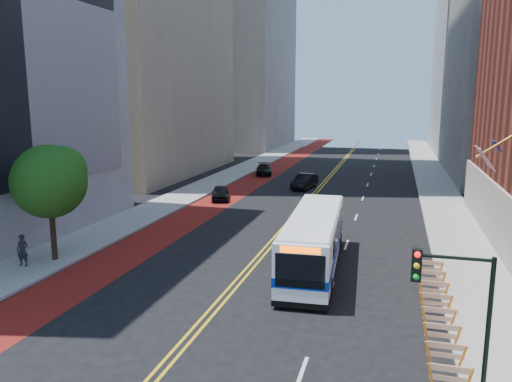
{
  "coord_description": "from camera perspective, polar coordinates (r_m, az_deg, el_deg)",
  "views": [
    {
      "loc": [
        7.55,
        -17.73,
        9.4
      ],
      "look_at": [
        0.35,
        8.0,
        4.43
      ],
      "focal_mm": 35.0,
      "sensor_mm": 36.0,
      "label": 1
    }
  ],
  "objects": [
    {
      "name": "ground",
      "position": [
        21.44,
        -6.93,
        -15.54
      ],
      "size": [
        160.0,
        160.0,
        0.0
      ],
      "primitive_type": "plane",
      "color": "black",
      "rests_on": "ground"
    },
    {
      "name": "sidewalk_left",
      "position": [
        52.42,
        -6.53,
        0.22
      ],
      "size": [
        4.0,
        140.0,
        0.15
      ],
      "primitive_type": "cube",
      "color": "gray",
      "rests_on": "ground"
    },
    {
      "name": "sidewalk_right",
      "position": [
        48.84,
        20.56,
        -1.15
      ],
      "size": [
        4.0,
        140.0,
        0.15
      ],
      "primitive_type": "cube",
      "color": "gray",
      "rests_on": "ground"
    },
    {
      "name": "bus_lane_paint",
      "position": [
        51.1,
        -2.48,
        -0.07
      ],
      "size": [
        3.6,
        140.0,
        0.01
      ],
      "primitive_type": "cube",
      "color": "#620E0F",
      "rests_on": "ground"
    },
    {
      "name": "center_line_inner",
      "position": [
        49.26,
        6.32,
        -0.52
      ],
      "size": [
        0.14,
        140.0,
        0.01
      ],
      "primitive_type": "cube",
      "color": "gold",
      "rests_on": "ground"
    },
    {
      "name": "center_line_outer",
      "position": [
        49.2,
        6.73,
        -0.54
      ],
      "size": [
        0.14,
        140.0,
        0.01
      ],
      "primitive_type": "cube",
      "color": "gold",
      "rests_on": "ground"
    },
    {
      "name": "lane_dashes",
      "position": [
        56.59,
        12.63,
        0.73
      ],
      "size": [
        0.14,
        98.2,
        0.01
      ],
      "color": "silver",
      "rests_on": "ground"
    },
    {
      "name": "construction_barriers",
      "position": [
        22.98,
        20.0,
        -12.44
      ],
      "size": [
        1.42,
        10.91,
        1.0
      ],
      "color": "orange",
      "rests_on": "ground"
    },
    {
      "name": "street_tree",
      "position": [
        30.64,
        -22.44,
        1.31
      ],
      "size": [
        4.2,
        4.2,
        6.7
      ],
      "color": "black",
      "rests_on": "sidewalk_left"
    },
    {
      "name": "traffic_signal",
      "position": [
        15.42,
        21.88,
        -11.85
      ],
      "size": [
        2.21,
        0.34,
        5.07
      ],
      "color": "black",
      "rests_on": "sidewalk_right"
    },
    {
      "name": "transit_bus",
      "position": [
        27.9,
        6.66,
        -5.61
      ],
      "size": [
        3.18,
        11.8,
        3.21
      ],
      "rotation": [
        0.0,
        0.0,
        0.05
      ],
      "color": "white",
      "rests_on": "ground"
    },
    {
      "name": "car_a",
      "position": [
        46.93,
        -4.11,
        -0.22
      ],
      "size": [
        2.7,
        4.18,
        1.32
      ],
      "primitive_type": "imported",
      "rotation": [
        0.0,
        0.0,
        0.32
      ],
      "color": "black",
      "rests_on": "ground"
    },
    {
      "name": "car_b",
      "position": [
        52.94,
        5.58,
        1.11
      ],
      "size": [
        2.32,
        4.9,
        1.55
      ],
      "primitive_type": "imported",
      "rotation": [
        0.0,
        0.0,
        -0.15
      ],
      "color": "black",
      "rests_on": "ground"
    },
    {
      "name": "car_c",
      "position": [
        62.21,
        0.9,
        2.47
      ],
      "size": [
        3.02,
        4.94,
        1.34
      ],
      "primitive_type": "imported",
      "rotation": [
        0.0,
        0.0,
        0.27
      ],
      "color": "black",
      "rests_on": "ground"
    },
    {
      "name": "pedestrian",
      "position": [
        30.87,
        -25.12,
        -6.16
      ],
      "size": [
        0.73,
        0.54,
        1.82
      ],
      "primitive_type": "imported",
      "rotation": [
        0.0,
        0.0,
        0.17
      ],
      "color": "black",
      "rests_on": "sidewalk_left"
    }
  ]
}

